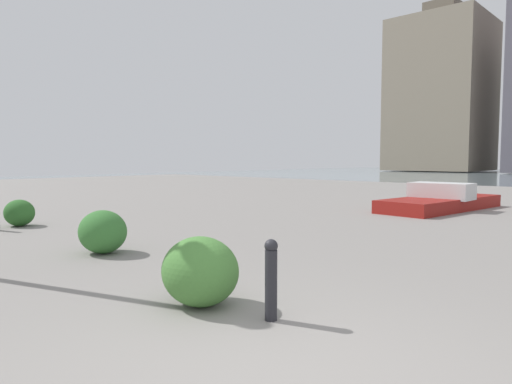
# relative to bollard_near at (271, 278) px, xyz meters

# --- Properties ---
(building_annex) EXTENTS (11.72, 12.30, 22.84)m
(building_annex) POSITION_rel_bollard_near_xyz_m (21.76, -60.92, 9.98)
(building_annex) COLOR gray
(building_annex) RESTS_ON ground
(bollard_near) EXTENTS (0.13, 0.13, 0.79)m
(bollard_near) POSITION_rel_bollard_near_xyz_m (0.00, 0.00, 0.00)
(bollard_near) COLOR #232328
(bollard_near) RESTS_ON ground
(shrub_low) EXTENTS (0.73, 0.66, 0.62)m
(shrub_low) POSITION_rel_bollard_near_xyz_m (8.33, -0.67, -0.10)
(shrub_low) COLOR #2D6628
(shrub_low) RESTS_ON ground
(shrub_round) EXTENTS (0.84, 0.76, 0.71)m
(shrub_round) POSITION_rel_bollard_near_xyz_m (4.09, -0.47, -0.06)
(shrub_round) COLOR #387533
(shrub_round) RESTS_ON ground
(shrub_wide) EXTENTS (0.87, 0.78, 0.74)m
(shrub_wide) POSITION_rel_bollard_near_xyz_m (0.84, 0.18, -0.04)
(shrub_wide) COLOR #477F38
(shrub_wide) RESTS_ON ground
(boat) EXTENTS (2.13, 5.05, 0.95)m
(boat) POSITION_rel_bollard_near_xyz_m (2.48, -10.79, -0.20)
(boat) COLOR maroon
(boat) RESTS_ON ground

